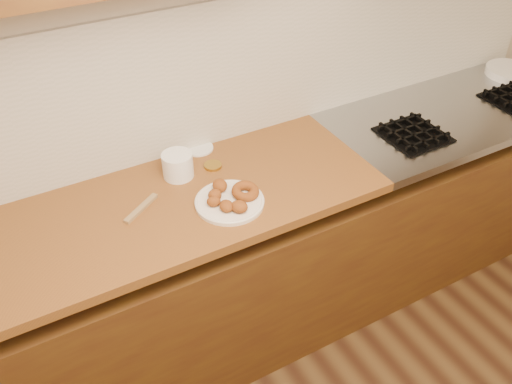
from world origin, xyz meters
TOP-DOWN VIEW (x-y plane):
  - wall_back at (0.00, 2.00)m, footprint 4.00×0.02m
  - base_cabinet at (0.00, 1.69)m, footprint 3.60×0.60m
  - butcher_block at (-0.65, 1.69)m, footprint 2.30×0.62m
  - stovetop at (1.15, 1.69)m, footprint 1.30×0.62m
  - backsplash at (0.00, 1.99)m, footprint 3.60×0.02m
  - burner_grates at (1.13, 1.61)m, footprint 0.91×0.26m
  - donut_plate at (-0.11, 1.58)m, footprint 0.26×0.26m
  - ring_donut at (-0.05, 1.58)m, footprint 0.14×0.14m
  - fried_dough_chunks at (-0.14, 1.58)m, footprint 0.14×0.22m
  - plastic_tub at (-0.21, 1.83)m, footprint 0.15×0.15m
  - tub_lid at (-0.06, 1.97)m, footprint 0.17×0.17m
  - brass_jar_lid at (-0.07, 1.82)m, footprint 0.08×0.08m
  - wooden_utensil at (-0.41, 1.70)m, footprint 0.16×0.11m
  - plate_stack at (1.64, 1.82)m, footprint 0.25×0.25m

SIDE VIEW (x-z plane):
  - base_cabinet at x=0.00m, z-range 0.00..0.77m
  - butcher_block at x=-0.65m, z-range 0.86..0.90m
  - stovetop at x=1.15m, z-range 0.86..0.90m
  - tub_lid at x=-0.06m, z-range 0.90..0.91m
  - brass_jar_lid at x=-0.07m, z-range 0.90..0.91m
  - wooden_utensil at x=-0.41m, z-range 0.90..0.91m
  - donut_plate at x=-0.11m, z-range 0.90..0.91m
  - burner_grates at x=1.13m, z-range 0.90..0.93m
  - plate_stack at x=1.64m, z-range 0.90..0.94m
  - ring_donut at x=-0.05m, z-range 0.91..0.96m
  - fried_dough_chunks at x=-0.14m, z-range 0.91..0.96m
  - plastic_tub at x=-0.21m, z-range 0.90..1.00m
  - backsplash at x=0.00m, z-range 0.90..1.50m
  - wall_back at x=0.00m, z-range 0.00..2.70m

